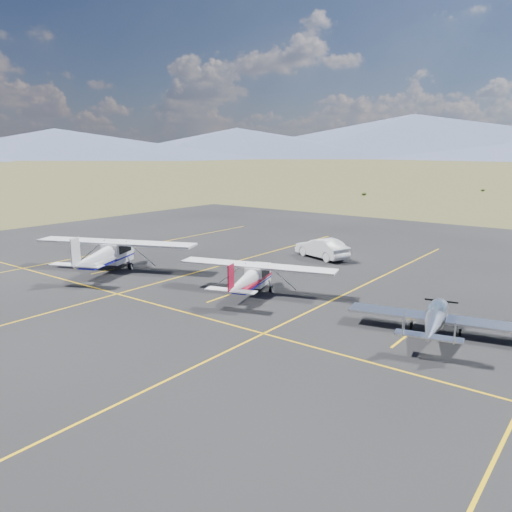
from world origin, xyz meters
TOP-DOWN VIEW (x-y plane):
  - ground at (0.00, 0.00)m, footprint 1600.00×1600.00m
  - apron at (0.00, 7.00)m, footprint 72.00×72.00m
  - aircraft_low_wing at (-1.35, -4.51)m, footprint 6.06×8.32m
  - aircraft_cessna at (-1.19, 6.46)m, footprint 6.67×9.83m
  - aircraft_plain at (-2.83, 18.12)m, footprint 8.76×11.77m
  - sedan at (10.48, 8.33)m, footprint 3.20×5.16m

SIDE VIEW (x-z plane):
  - ground at x=0.00m, z-range 0.00..0.00m
  - apron at x=0.00m, z-range -0.01..0.01m
  - sedan at x=10.48m, z-range 0.01..1.62m
  - aircraft_low_wing at x=-1.35m, z-range -0.04..1.76m
  - aircraft_cessna at x=-1.19m, z-range -0.14..2.37m
  - aircraft_plain at x=-2.83m, z-range -0.17..2.90m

